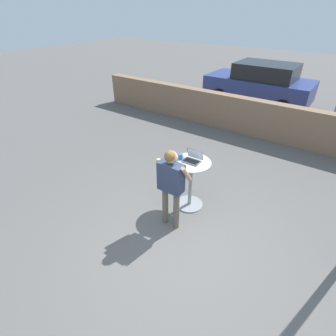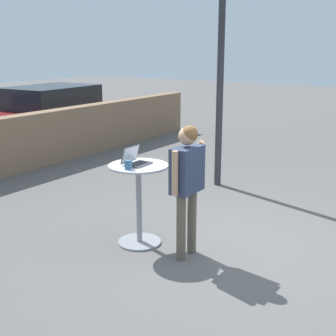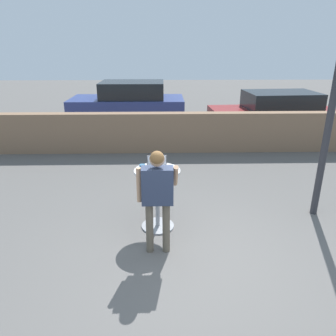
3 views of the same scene
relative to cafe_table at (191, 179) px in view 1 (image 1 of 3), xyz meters
The scene contains 7 objects.
ground_plane 1.34m from the cafe_table, 63.09° to the right, with size 50.00×50.00×0.00m, color #5B5956.
pavement_kerb 4.20m from the cafe_table, 82.67° to the left, with size 13.43×0.35×1.12m.
cafe_table is the anchor object (origin of this frame).
laptop 0.45m from the cafe_table, 92.66° to the left, with size 0.33×0.28×0.22m.
coffee_mug 0.51m from the cafe_table, behind, with size 0.13×0.09×0.11m.
standing_person 0.79m from the cafe_table, 89.35° to the right, with size 0.58×0.35×1.59m.
parked_car_further_down 7.29m from the cafe_table, 98.57° to the left, with size 4.10×2.03×1.65m.
Camera 1 is at (1.54, -2.66, 3.54)m, focal length 28.00 mm.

